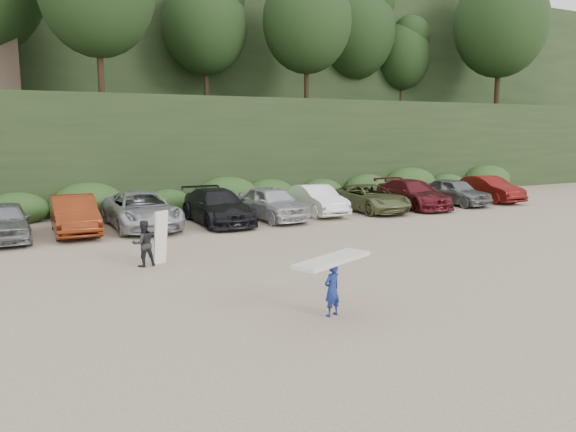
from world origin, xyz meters
TOP-DOWN VIEW (x-y plane):
  - ground at (0.00, 0.00)m, footprint 120.00×120.00m
  - hillside_backdrop at (-0.26, 35.93)m, footprint 90.00×41.50m
  - parked_cars at (-2.36, 9.95)m, footprint 39.33×6.06m
  - child_surfer at (-3.04, -3.28)m, footprint 2.35×1.50m
  - adult_surfer at (-5.67, 3.44)m, footprint 1.21×0.62m

SIDE VIEW (x-z plane):
  - ground at x=0.00m, z-range 0.00..0.00m
  - adult_surfer at x=-5.67m, z-range -0.12..1.60m
  - parked_cars at x=-2.36m, z-range -0.05..1.54m
  - child_surfer at x=-3.04m, z-range 0.25..1.61m
  - hillside_backdrop at x=-0.26m, z-range -2.78..25.22m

